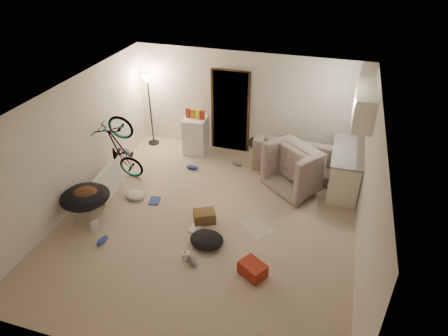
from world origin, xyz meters
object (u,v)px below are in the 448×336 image
(drink_case_a, at_px, (204,217))
(tv_box, at_px, (109,182))
(armchair, at_px, (305,169))
(juicer, at_px, (186,255))
(floor_lamp, at_px, (149,96))
(sofa, at_px, (299,158))
(saucer_chair, at_px, (86,201))
(mini_fridge, at_px, (196,135))
(bicycle, at_px, (123,162))
(kitchen_counter, at_px, (345,170))
(drink_case_b, at_px, (253,269))

(drink_case_a, bearing_deg, tv_box, 145.87)
(armchair, bearing_deg, juicer, 99.43)
(floor_lamp, xyz_separation_m, juicer, (2.35, -3.68, -1.22))
(floor_lamp, relative_size, juicer, 8.86)
(sofa, xyz_separation_m, juicer, (-1.45, -3.48, -0.21))
(saucer_chair, height_order, tv_box, saucer_chair)
(sofa, xyz_separation_m, mini_fridge, (-2.58, 0.10, 0.16))
(bicycle, bearing_deg, sofa, -68.43)
(kitchen_counter, height_order, drink_case_a, kitchen_counter)
(saucer_chair, height_order, drink_case_b, saucer_chair)
(bicycle, distance_m, mini_fridge, 1.97)
(kitchen_counter, distance_m, armchair, 0.85)
(armchair, xyz_separation_m, drink_case_b, (-0.46, -2.92, -0.26))
(floor_lamp, bearing_deg, mini_fridge, -4.67)
(floor_lamp, xyz_separation_m, armchair, (4.00, -0.79, -0.93))
(sofa, distance_m, tv_box, 4.28)
(bicycle, xyz_separation_m, mini_fridge, (1.12, 1.62, 0.03))
(floor_lamp, relative_size, armchair, 1.54)
(floor_lamp, height_order, juicer, floor_lamp)
(armchair, relative_size, bicycle, 0.71)
(armchair, xyz_separation_m, bicycle, (-3.90, -0.93, 0.05))
(sofa, bearing_deg, bicycle, 25.20)
(bicycle, bearing_deg, kitchen_counter, -78.02)
(kitchen_counter, bearing_deg, saucer_chair, -152.00)
(armchair, distance_m, saucer_chair, 4.56)
(sofa, xyz_separation_m, armchair, (0.20, -0.59, 0.09))
(sofa, bearing_deg, floor_lamp, -0.18)
(kitchen_counter, relative_size, drink_case_b, 3.55)
(sofa, relative_size, armchair, 1.73)
(saucer_chair, xyz_separation_m, drink_case_b, (3.44, -0.55, -0.27))
(kitchen_counter, xyz_separation_m, tv_box, (-4.73, -1.70, -0.14))
(tv_box, bearing_deg, sofa, 26.36)
(floor_lamp, xyz_separation_m, bicycle, (0.10, -1.72, -0.87))
(saucer_chair, bearing_deg, drink_case_a, 13.18)
(tv_box, height_order, juicer, tv_box)
(floor_lamp, relative_size, kitchen_counter, 1.21)
(mini_fridge, xyz_separation_m, juicer, (1.12, -3.58, -0.38))
(juicer, bearing_deg, drink_case_b, -1.30)
(bicycle, xyz_separation_m, juicer, (2.25, -1.96, -0.35))
(bicycle, height_order, tv_box, bicycle)
(floor_lamp, relative_size, tv_box, 2.02)
(armchair, bearing_deg, drink_case_b, 120.20)
(drink_case_b, bearing_deg, juicer, -149.65)
(sofa, height_order, mini_fridge, mini_fridge)
(mini_fridge, relative_size, drink_case_a, 2.23)
(mini_fridge, height_order, saucer_chair, mini_fridge)
(drink_case_b, bearing_deg, kitchen_counter, 98.80)
(bicycle, height_order, drink_case_b, bicycle)
(mini_fridge, relative_size, tv_box, 1.03)
(floor_lamp, distance_m, saucer_chair, 3.30)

